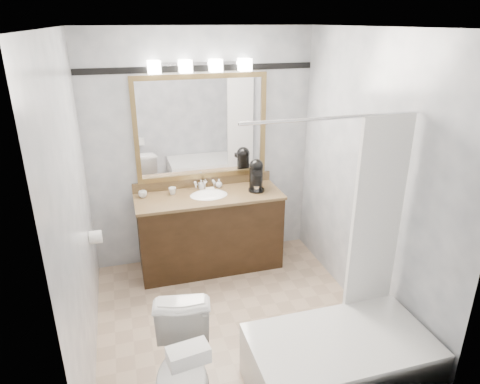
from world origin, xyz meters
name	(u,v)px	position (x,y,z in m)	size (l,w,h in m)	color
room	(234,195)	(0.00, 0.00, 1.25)	(2.42, 2.62, 2.52)	tan
vanity	(210,230)	(0.00, 1.02, 0.44)	(1.53, 0.58, 0.97)	black
mirror	(202,128)	(0.00, 1.28, 1.50)	(1.40, 0.04, 1.10)	olive
vanity_light_bar	(201,66)	(0.00, 1.23, 2.13)	(1.02, 0.14, 0.12)	silver
accent_stripe	(199,68)	(0.00, 1.29, 2.10)	(2.40, 0.01, 0.06)	black
bathtub	(341,355)	(0.55, -0.90, 0.28)	(1.30, 0.75, 1.96)	white
tp_roll	(96,237)	(-1.14, 0.66, 0.70)	(0.12, 0.12, 0.11)	white
toilet	(183,371)	(-0.59, -0.81, 0.36)	(0.40, 0.71, 0.72)	white
tissue_box	(188,355)	(-0.59, -1.12, 0.77)	(0.24, 0.13, 0.10)	white
coffee_maker	(256,174)	(0.52, 1.03, 1.02)	(0.18, 0.22, 0.34)	black
cup_left	(143,194)	(-0.67, 1.14, 0.88)	(0.09, 0.09, 0.07)	white
cup_right	(172,191)	(-0.36, 1.14, 0.89)	(0.08, 0.08, 0.07)	white
soap_bottle_a	(201,184)	(-0.04, 1.21, 0.90)	(0.05, 0.05, 0.10)	white
soap_bottle_b	(219,183)	(0.15, 1.19, 0.90)	(0.07, 0.07, 0.09)	white
soap_bar	(210,189)	(0.04, 1.13, 0.86)	(0.09, 0.06, 0.03)	beige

